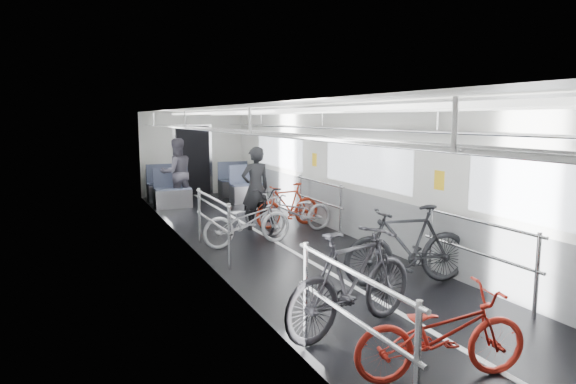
% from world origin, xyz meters
% --- Properties ---
extents(car_shell, '(3.02, 14.01, 2.41)m').
position_xyz_m(car_shell, '(0.00, 1.78, 1.13)').
color(car_shell, black).
rests_on(car_shell, ground).
extents(bike_left_near, '(1.64, 0.89, 0.82)m').
position_xyz_m(bike_left_near, '(-0.58, -4.53, 0.41)').
color(bike_left_near, '#B12115').
rests_on(bike_left_near, floor).
extents(bike_left_mid, '(1.91, 1.00, 1.11)m').
position_xyz_m(bike_left_mid, '(-0.76, -3.35, 0.55)').
color(bike_left_mid, black).
rests_on(bike_left_mid, floor).
extents(bike_left_far, '(1.70, 0.71, 0.87)m').
position_xyz_m(bike_left_far, '(-0.55, 0.59, 0.44)').
color(bike_left_far, '#B7B7BC').
rests_on(bike_left_far, floor).
extents(bike_right_near, '(1.87, 0.83, 1.08)m').
position_xyz_m(bike_right_near, '(0.71, -2.32, 0.54)').
color(bike_right_near, black).
rests_on(bike_right_near, floor).
extents(bike_right_mid, '(1.62, 0.73, 0.82)m').
position_xyz_m(bike_right_mid, '(0.66, 1.13, 0.41)').
color(bike_right_mid, '#9A999E').
rests_on(bike_right_mid, floor).
extents(bike_right_far, '(1.55, 0.66, 0.90)m').
position_xyz_m(bike_right_far, '(0.73, 1.73, 0.45)').
color(bike_right_far, '#9D2813').
rests_on(bike_right_far, floor).
extents(bike_aisle, '(0.60, 1.70, 0.89)m').
position_xyz_m(bike_aisle, '(0.08, 1.70, 0.45)').
color(bike_aisle, black).
rests_on(bike_aisle, floor).
extents(person_standing, '(0.65, 0.47, 1.67)m').
position_xyz_m(person_standing, '(0.05, 1.80, 0.84)').
color(person_standing, black).
rests_on(person_standing, floor).
extents(person_seated, '(0.91, 0.75, 1.74)m').
position_xyz_m(person_seated, '(-0.86, 5.09, 0.87)').
color(person_seated, '#302D36').
rests_on(person_seated, floor).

